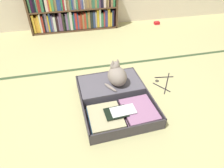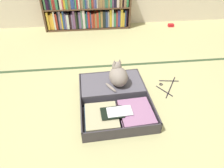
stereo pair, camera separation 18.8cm
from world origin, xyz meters
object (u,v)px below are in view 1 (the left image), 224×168
(open_suitcase, at_px, (114,97))
(small_red_pouch, at_px, (157,23))
(bookshelf, at_px, (74,10))
(black_cat, at_px, (117,75))
(clothes_hanger, at_px, (164,82))

(open_suitcase, relative_size, small_red_pouch, 9.03)
(bookshelf, relative_size, black_cat, 5.27)
(bookshelf, height_order, small_red_pouch, bookshelf)
(bookshelf, bearing_deg, clothes_hanger, -64.53)
(black_cat, relative_size, clothes_hanger, 0.79)
(black_cat, xyz_separation_m, clothes_hanger, (0.60, 0.05, -0.23))
(small_red_pouch, bearing_deg, black_cat, -124.93)
(bookshelf, bearing_deg, small_red_pouch, -4.06)
(bookshelf, height_order, black_cat, bookshelf)
(black_cat, bearing_deg, clothes_hanger, 4.39)
(open_suitcase, bearing_deg, bookshelf, 96.52)
(black_cat, height_order, clothes_hanger, black_cat)
(bookshelf, relative_size, small_red_pouch, 15.19)
(black_cat, bearing_deg, open_suitcase, -112.04)
(black_cat, distance_m, small_red_pouch, 2.20)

